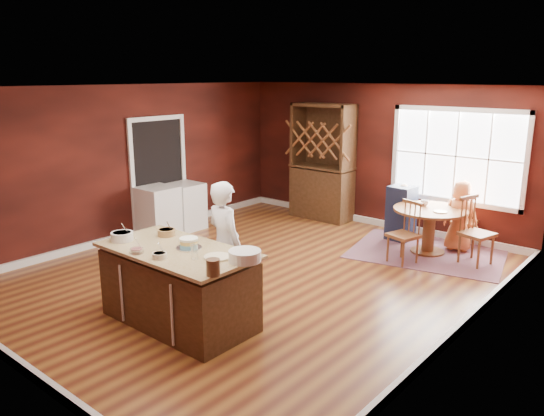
{
  "coord_description": "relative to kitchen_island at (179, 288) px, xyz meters",
  "views": [
    {
      "loc": [
        4.87,
        -5.48,
        2.87
      ],
      "look_at": [
        0.26,
        0.03,
        1.05
      ],
      "focal_mm": 35.0,
      "sensor_mm": 36.0,
      "label": 1
    }
  ],
  "objects": [
    {
      "name": "layer_cake",
      "position": [
        0.09,
        0.1,
        0.54
      ],
      "size": [
        0.3,
        0.3,
        0.12
      ],
      "primitive_type": null,
      "color": "white",
      "rests_on": "kitchen_island"
    },
    {
      "name": "table_cup",
      "position": [
        1.02,
        4.42,
        0.36
      ],
      "size": [
        0.15,
        0.15,
        0.1
      ],
      "primitive_type": "imported",
      "rotation": [
        0.0,
        0.0,
        0.21
      ],
      "color": "white",
      "rests_on": "dining_table"
    },
    {
      "name": "hutch",
      "position": [
        -1.42,
        4.97,
        0.72
      ],
      "size": [
        1.26,
        0.53,
        2.31
      ],
      "primitive_type": "cube",
      "color": "#3A1F14",
      "rests_on": "ground"
    },
    {
      "name": "white_tub",
      "position": [
        0.88,
        0.2,
        0.54
      ],
      "size": [
        0.35,
        0.35,
        0.12
      ],
      "primitive_type": "cylinder",
      "color": "white",
      "rests_on": "kitchen_island"
    },
    {
      "name": "dinner_plate",
      "position": [
        0.58,
        0.08,
        0.49
      ],
      "size": [
        0.3,
        0.3,
        0.02
      ],
      "primitive_type": "cylinder",
      "color": "#FDF8D0",
      "rests_on": "kitchen_island"
    },
    {
      "name": "toddler",
      "position": [
        0.43,
        4.65,
        0.37
      ],
      "size": [
        0.18,
        0.14,
        0.26
      ],
      "primitive_type": null,
      "color": "#8CA5BF",
      "rests_on": "high_chair"
    },
    {
      "name": "seated_woman",
      "position": [
        1.52,
        4.73,
        0.15
      ],
      "size": [
        0.6,
        0.41,
        1.19
      ],
      "primitive_type": "imported",
      "rotation": [
        0.0,
        0.0,
        3.21
      ],
      "color": "#D5713A",
      "rests_on": "ground"
    },
    {
      "name": "rug",
      "position": [
        1.18,
        4.3,
        -0.43
      ],
      "size": [
        2.71,
        2.29,
        0.01
      ],
      "primitive_type": "cube",
      "rotation": [
        0.0,
        0.0,
        0.21
      ],
      "color": "brown",
      "rests_on": "ground"
    },
    {
      "name": "chair_south",
      "position": [
        1.08,
        3.58,
        0.05
      ],
      "size": [
        0.5,
        0.49,
        0.99
      ],
      "primitive_type": null,
      "rotation": [
        0.0,
        0.0,
        -0.27
      ],
      "color": "#9D643B",
      "rests_on": "ground"
    },
    {
      "name": "dining_table",
      "position": [
        1.18,
        4.3,
        0.1
      ],
      "size": [
        1.18,
        1.18,
        0.75
      ],
      "color": "brown",
      "rests_on": "ground"
    },
    {
      "name": "high_chair",
      "position": [
        0.5,
        4.65,
        0.07
      ],
      "size": [
        0.43,
        0.43,
        1.02
      ],
      "primitive_type": null,
      "rotation": [
        0.0,
        0.0,
        -0.05
      ],
      "color": "black",
      "rests_on": "ground"
    },
    {
      "name": "baker",
      "position": [
        0.06,
        0.71,
        0.37
      ],
      "size": [
        0.65,
        0.5,
        1.61
      ],
      "primitive_type": "imported",
      "rotation": [
        0.0,
        0.0,
        2.94
      ],
      "color": "white",
      "rests_on": "ground"
    },
    {
      "name": "bowl_olive",
      "position": [
        0.1,
        -0.33,
        0.51
      ],
      "size": [
        0.16,
        0.16,
        0.06
      ],
      "primitive_type": "cylinder",
      "color": "beige",
      "rests_on": "kitchen_island"
    },
    {
      "name": "washer",
      "position": [
        -2.95,
        2.03,
        0.02
      ],
      "size": [
        0.63,
        0.61,
        0.91
      ],
      "primitive_type": "cube",
      "color": "white",
      "rests_on": "ground"
    },
    {
      "name": "doorway",
      "position": [
        -3.28,
        2.35,
        0.59
      ],
      "size": [
        0.08,
        1.26,
        2.13
      ],
      "primitive_type": null,
      "color": "white",
      "rests_on": "room_shell"
    },
    {
      "name": "dryer",
      "position": [
        -2.95,
        2.67,
        -0.0
      ],
      "size": [
        0.6,
        0.58,
        0.88
      ],
      "primitive_type": "cube",
      "color": "white",
      "rests_on": "ground"
    },
    {
      "name": "stoneware_crock",
      "position": [
        0.92,
        -0.31,
        0.57
      ],
      "size": [
        0.14,
        0.14,
        0.17
      ],
      "primitive_type": "cylinder",
      "color": "brown",
      "rests_on": "kitchen_island"
    },
    {
      "name": "bowl_pink",
      "position": [
        -0.23,
        -0.39,
        0.51
      ],
      "size": [
        0.15,
        0.15,
        0.06
      ],
      "primitive_type": "cylinder",
      "color": "silver",
      "rests_on": "kitchen_island"
    },
    {
      "name": "drinking_glass",
      "position": [
        0.42,
        -0.1,
        0.56
      ],
      "size": [
        0.08,
        0.08,
        0.16
      ],
      "primitive_type": "cylinder",
      "color": "silver",
      "rests_on": "kitchen_island"
    },
    {
      "name": "room_shell",
      "position": [
        -0.31,
        1.75,
        0.91
      ],
      "size": [
        7.0,
        7.0,
        7.0
      ],
      "color": "brown",
      "rests_on": "ground"
    },
    {
      "name": "chair_north",
      "position": [
        1.49,
        5.04,
        0.03
      ],
      "size": [
        0.43,
        0.41,
        0.94
      ],
      "primitive_type": null,
      "rotation": [
        0.0,
        0.0,
        3.24
      ],
      "color": "brown",
      "rests_on": "ground"
    },
    {
      "name": "chair_east",
      "position": [
        1.97,
        4.26,
        0.1
      ],
      "size": [
        0.53,
        0.55,
        1.07
      ],
      "primitive_type": null,
      "rotation": [
        0.0,
        0.0,
        1.3
      ],
      "color": "#955E34",
      "rests_on": "ground"
    },
    {
      "name": "bowl_blue",
      "position": [
        -0.75,
        -0.22,
        0.53
      ],
      "size": [
        0.27,
        0.27,
        0.1
      ],
      "primitive_type": "cylinder",
      "color": "white",
      "rests_on": "kitchen_island"
    },
    {
      "name": "window",
      "position": [
        1.19,
        5.22,
        1.06
      ],
      "size": [
        2.36,
        0.1,
        1.66
      ],
      "primitive_type": null,
      "color": "white",
      "rests_on": "room_shell"
    },
    {
      "name": "table_plate",
      "position": [
        1.39,
        4.19,
        0.32
      ],
      "size": [
        0.21,
        0.21,
        0.02
      ],
      "primitive_type": "cylinder",
      "color": "beige",
      "rests_on": "dining_table"
    },
    {
      "name": "toy_figurine",
      "position": [
        0.76,
        -0.21,
        0.52
      ],
      "size": [
        0.05,
        0.05,
        0.09
      ],
      "primitive_type": null,
      "color": "yellow",
      "rests_on": "kitchen_island"
    },
    {
      "name": "bowl_yellow",
      "position": [
        -0.5,
        0.25,
        0.52
      ],
      "size": [
        0.22,
        0.22,
        0.08
      ],
      "primitive_type": "cylinder",
      "color": "#925F34",
      "rests_on": "kitchen_island"
    },
    {
      "name": "kitchen_island",
      "position": [
        0.0,
        0.0,
        0.0
      ],
      "size": [
        1.9,
        1.0,
        0.92
      ],
      "color": "#31200D",
      "rests_on": "ground"
    }
  ]
}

